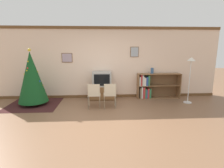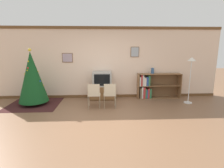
{
  "view_description": "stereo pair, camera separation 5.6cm",
  "coord_description": "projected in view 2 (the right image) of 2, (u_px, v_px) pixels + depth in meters",
  "views": [
    {
      "loc": [
        -0.01,
        -4.32,
        1.92
      ],
      "look_at": [
        0.33,
        1.31,
        0.75
      ],
      "focal_mm": 28.0,
      "sensor_mm": 36.0,
      "label": 1
    },
    {
      "loc": [
        0.05,
        -4.32,
        1.92
      ],
      "look_at": [
        0.33,
        1.31,
        0.75
      ],
      "focal_mm": 28.0,
      "sensor_mm": 36.0,
      "label": 2
    }
  ],
  "objects": [
    {
      "name": "vase",
      "position": [
        152.0,
        71.0,
        6.66
      ],
      "size": [
        0.11,
        0.11,
        0.21
      ],
      "color": "#335684",
      "rests_on": "bookshelf"
    },
    {
      "name": "bookshelf",
      "position": [
        152.0,
        86.0,
        6.75
      ],
      "size": [
        1.64,
        0.36,
        0.96
      ],
      "color": "olive",
      "rests_on": "ground_plane"
    },
    {
      "name": "tv_console",
      "position": [
        102.0,
        92.0,
        6.62
      ],
      "size": [
        0.94,
        0.5,
        0.52
      ],
      "color": "brown",
      "rests_on": "ground_plane"
    },
    {
      "name": "area_rug",
      "position": [
        35.0,
        104.0,
        6.08
      ],
      "size": [
        1.71,
        1.66,
        0.01
      ],
      "color": "#381919",
      "rests_on": "ground_plane"
    },
    {
      "name": "television",
      "position": [
        102.0,
        79.0,
        6.51
      ],
      "size": [
        0.7,
        0.48,
        0.54
      ],
      "color": "#9E9E99",
      "rests_on": "tv_console"
    },
    {
      "name": "christmas_tree",
      "position": [
        32.0,
        77.0,
        5.89
      ],
      "size": [
        0.97,
        0.97,
        1.9
      ],
      "color": "maroon",
      "rests_on": "area_rug"
    },
    {
      "name": "folding_chair_right",
      "position": [
        110.0,
        94.0,
        5.58
      ],
      "size": [
        0.4,
        0.4,
        0.82
      ],
      "color": "beige",
      "rests_on": "ground_plane"
    },
    {
      "name": "standing_lamp",
      "position": [
        191.0,
        68.0,
        5.96
      ],
      "size": [
        0.28,
        0.28,
        1.61
      ],
      "color": "silver",
      "rests_on": "ground_plane"
    },
    {
      "name": "wall_back",
      "position": [
        102.0,
        63.0,
        6.71
      ],
      "size": [
        9.06,
        0.11,
        2.7
      ],
      "color": "beige",
      "rests_on": "ground_plane"
    },
    {
      "name": "folding_chair_left",
      "position": [
        94.0,
        94.0,
        5.56
      ],
      "size": [
        0.4,
        0.4,
        0.82
      ],
      "color": "beige",
      "rests_on": "ground_plane"
    },
    {
      "name": "ground_plane",
      "position": [
        102.0,
        122.0,
        4.61
      ],
      "size": [
        24.0,
        24.0,
        0.0
      ],
      "primitive_type": "plane",
      "color": "brown"
    }
  ]
}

